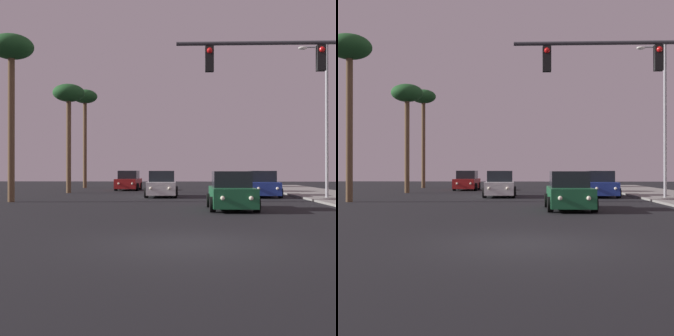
# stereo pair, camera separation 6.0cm
# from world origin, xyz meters

# --- Properties ---
(ground_plane) EXTENTS (120.00, 120.00, 0.00)m
(ground_plane) POSITION_xyz_m (0.00, 0.00, 0.00)
(ground_plane) COLOR black
(car_green) EXTENTS (2.04, 4.31, 1.68)m
(car_green) POSITION_xyz_m (1.97, 9.52, 0.76)
(car_green) COLOR #195933
(car_green) RESTS_ON ground
(car_white) EXTENTS (2.04, 4.33, 1.68)m
(car_white) POSITION_xyz_m (-1.56, 19.28, 0.76)
(car_white) COLOR silver
(car_white) RESTS_ON ground
(car_red) EXTENTS (2.04, 4.34, 1.68)m
(car_red) POSITION_xyz_m (-4.91, 29.13, 0.76)
(car_red) COLOR maroon
(car_red) RESTS_ON ground
(car_blue) EXTENTS (2.04, 4.33, 1.68)m
(car_blue) POSITION_xyz_m (4.92, 19.32, 0.76)
(car_blue) COLOR navy
(car_blue) RESTS_ON ground
(traffic_light_mast) EXTENTS (7.93, 0.36, 6.50)m
(traffic_light_mast) POSITION_xyz_m (5.16, 5.58, 4.76)
(traffic_light_mast) COLOR #38383D
(traffic_light_mast) RESTS_ON sidewalk_right
(street_lamp) EXTENTS (1.74, 0.24, 9.00)m
(street_lamp) POSITION_xyz_m (8.14, 16.71, 5.12)
(street_lamp) COLOR #99999E
(street_lamp) RESTS_ON sidewalk_right
(palm_tree_far) EXTENTS (2.40, 2.40, 9.55)m
(palm_tree_far) POSITION_xyz_m (-9.77, 34.00, 8.30)
(palm_tree_far) COLOR brown
(palm_tree_far) RESTS_ON ground
(palm_tree_near) EXTENTS (2.40, 2.40, 9.10)m
(palm_tree_near) POSITION_xyz_m (-9.48, 14.00, 7.91)
(palm_tree_near) COLOR brown
(palm_tree_near) RESTS_ON ground
(palm_tree_mid) EXTENTS (2.40, 2.40, 8.24)m
(palm_tree_mid) POSITION_xyz_m (-8.85, 24.00, 7.14)
(palm_tree_mid) COLOR brown
(palm_tree_mid) RESTS_ON ground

